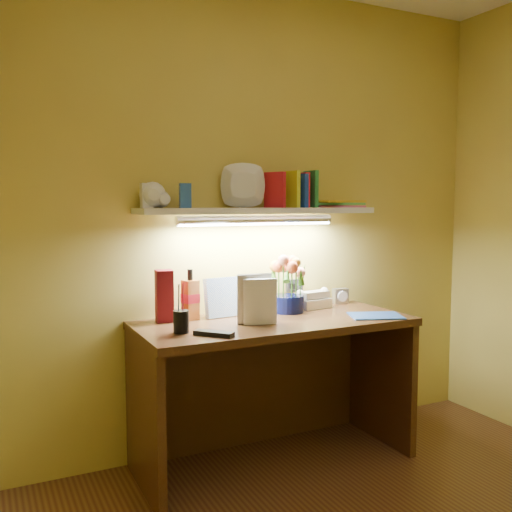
{
  "coord_description": "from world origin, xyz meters",
  "views": [
    {
      "loc": [
        -1.34,
        -1.31,
        1.34
      ],
      "look_at": [
        -0.03,
        1.35,
        1.06
      ],
      "focal_mm": 40.0,
      "sensor_mm": 36.0,
      "label": 1
    }
  ],
  "objects_px": {
    "desk": "(275,392)",
    "telephone": "(312,298)",
    "whisky_bottle": "(190,295)",
    "desk_clock": "(340,296)",
    "flower_bouquet": "(287,283)"
  },
  "relations": [
    {
      "from": "desk",
      "to": "telephone",
      "type": "height_order",
      "value": "telephone"
    },
    {
      "from": "desk",
      "to": "whisky_bottle",
      "type": "height_order",
      "value": "whisky_bottle"
    },
    {
      "from": "desk",
      "to": "flower_bouquet",
      "type": "relative_size",
      "value": 4.41
    },
    {
      "from": "desk",
      "to": "desk_clock",
      "type": "bearing_deg",
      "value": 23.38
    },
    {
      "from": "telephone",
      "to": "whisky_bottle",
      "type": "height_order",
      "value": "whisky_bottle"
    },
    {
      "from": "whisky_bottle",
      "to": "desk",
      "type": "bearing_deg",
      "value": -26.18
    },
    {
      "from": "flower_bouquet",
      "to": "whisky_bottle",
      "type": "relative_size",
      "value": 1.23
    },
    {
      "from": "telephone",
      "to": "whisky_bottle",
      "type": "distance_m",
      "value": 0.73
    },
    {
      "from": "flower_bouquet",
      "to": "telephone",
      "type": "xyz_separation_m",
      "value": [
        0.19,
        0.05,
        -0.1
      ]
    },
    {
      "from": "whisky_bottle",
      "to": "desk_clock",
      "type": "bearing_deg",
      "value": 3.41
    },
    {
      "from": "telephone",
      "to": "desk_clock",
      "type": "height_order",
      "value": "telephone"
    },
    {
      "from": "desk",
      "to": "telephone",
      "type": "xyz_separation_m",
      "value": [
        0.34,
        0.2,
        0.43
      ]
    },
    {
      "from": "whisky_bottle",
      "to": "telephone",
      "type": "bearing_deg",
      "value": 0.78
    },
    {
      "from": "desk_clock",
      "to": "whisky_bottle",
      "type": "distance_m",
      "value": 0.96
    },
    {
      "from": "flower_bouquet",
      "to": "desk_clock",
      "type": "distance_m",
      "value": 0.44
    }
  ]
}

